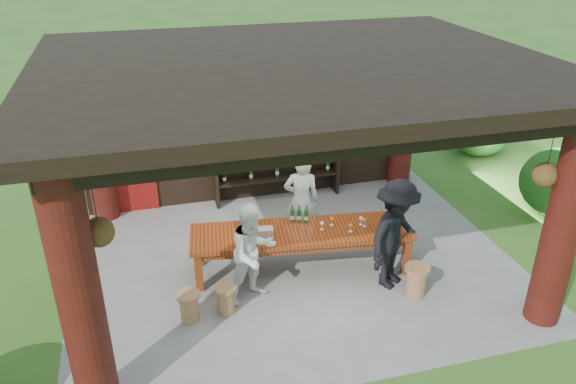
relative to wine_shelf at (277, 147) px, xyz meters
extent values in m
plane|color=#2D5119|center=(-0.32, -2.45, -1.16)|extent=(90.00, 90.00, 0.00)
cube|color=slate|center=(-0.32, -2.45, -1.21)|extent=(7.40, 5.90, 0.10)
cube|color=black|center=(-0.32, 0.30, 0.49)|extent=(7.00, 0.18, 3.30)
cube|color=maroon|center=(-2.92, 0.20, -0.16)|extent=(0.95, 0.06, 2.00)
cylinder|color=#380C0A|center=(-3.47, -4.85, 0.49)|extent=(0.50, 0.50, 3.30)
cylinder|color=#380C0A|center=(2.83, -4.85, 0.49)|extent=(0.50, 0.50, 3.30)
cylinder|color=#380C0A|center=(-3.47, 0.10, 0.49)|extent=(0.50, 0.50, 3.30)
cylinder|color=#380C0A|center=(2.83, 0.10, 0.49)|extent=(0.50, 0.50, 3.30)
cube|color=black|center=(-0.32, -4.85, 1.99)|extent=(6.70, 0.35, 0.35)
cube|color=black|center=(-3.47, -2.45, 1.99)|extent=(0.30, 5.20, 0.30)
cube|color=black|center=(2.83, -2.45, 1.99)|extent=(0.30, 5.20, 0.30)
cube|color=black|center=(-0.32, -2.45, 2.24)|extent=(7.50, 6.00, 0.20)
cylinder|color=black|center=(-3.17, -4.65, 1.47)|extent=(0.01, 0.01, 0.75)
cone|color=black|center=(-3.17, -4.65, 1.01)|extent=(0.32, 0.32, 0.18)
sphere|color=#1E5919|center=(-3.17, -4.65, 1.12)|extent=(0.34, 0.34, 0.34)
cylinder|color=black|center=(2.53, -4.65, 1.47)|extent=(0.01, 0.01, 0.75)
cone|color=black|center=(2.53, -4.65, 1.01)|extent=(0.32, 0.32, 0.18)
sphere|color=#1E5919|center=(2.53, -4.65, 1.12)|extent=(0.34, 0.34, 0.34)
cube|color=#59220C|center=(-0.27, -2.70, -0.45)|extent=(3.73, 1.40, 0.08)
cube|color=#59220C|center=(-0.27, -2.70, -0.55)|extent=(3.51, 1.23, 0.12)
cube|color=#59220C|center=(-2.00, -2.84, -0.82)|extent=(0.13, 0.13, 0.67)
cube|color=#59220C|center=(1.37, -3.28, -0.82)|extent=(0.13, 0.13, 0.67)
cube|color=#59220C|center=(-1.90, -2.11, -0.82)|extent=(0.13, 0.13, 0.67)
cube|color=#59220C|center=(1.47, -2.55, -0.82)|extent=(0.13, 0.13, 0.67)
cylinder|color=brown|center=(-1.68, -3.50, -0.96)|extent=(0.27, 0.27, 0.40)
cylinder|color=brown|center=(-1.68, -3.50, -0.73)|extent=(0.34, 0.34, 0.05)
cylinder|color=brown|center=(1.25, -3.86, -0.93)|extent=(0.31, 0.31, 0.46)
cylinder|color=brown|center=(1.25, -3.86, -0.66)|extent=(0.40, 0.40, 0.06)
cylinder|color=brown|center=(-2.23, -3.54, -0.95)|extent=(0.28, 0.28, 0.41)
cylinder|color=brown|center=(-2.23, -3.54, -0.72)|extent=(0.36, 0.36, 0.06)
imported|color=silver|center=(-0.03, -1.86, -0.30)|extent=(0.71, 0.56, 1.71)
imported|color=white|center=(-1.20, -3.25, -0.34)|extent=(0.95, 0.85, 1.62)
imported|color=black|center=(1.02, -3.49, -0.23)|extent=(1.37, 1.24, 1.84)
cube|color=#BF6672|center=(-0.88, -2.71, -0.34)|extent=(0.28, 0.21, 0.14)
ellipsoid|color=#194C14|center=(5.21, -2.16, -0.58)|extent=(1.60, 1.60, 1.36)
ellipsoid|color=#194C14|center=(5.41, 1.05, -0.58)|extent=(1.60, 1.60, 1.36)
camera|label=1|loc=(-2.57, -10.30, 4.25)|focal=35.00mm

